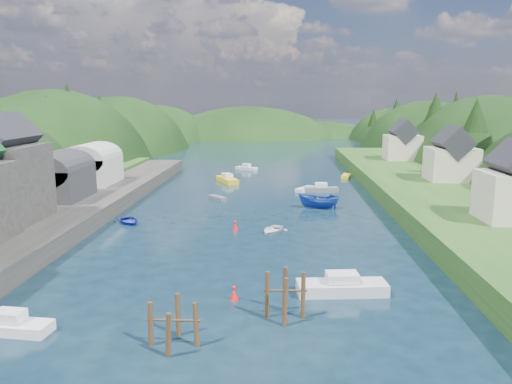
# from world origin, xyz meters

# --- Properties ---
(ground) EXTENTS (600.00, 600.00, 0.00)m
(ground) POSITION_xyz_m (0.00, 50.00, 0.00)
(ground) COLOR black
(ground) RESTS_ON ground
(hillside_left) EXTENTS (44.00, 245.56, 52.00)m
(hillside_left) POSITION_xyz_m (-45.00, 75.00, -8.03)
(hillside_left) COLOR black
(hillside_left) RESTS_ON ground
(hillside_right) EXTENTS (36.00, 245.56, 48.00)m
(hillside_right) POSITION_xyz_m (45.00, 75.00, -7.41)
(hillside_right) COLOR black
(hillside_right) RESTS_ON ground
(far_hills) EXTENTS (103.00, 68.00, 44.00)m
(far_hills) POSITION_xyz_m (1.22, 174.01, -10.80)
(far_hills) COLOR black
(far_hills) RESTS_ON ground
(hill_trees) EXTENTS (91.72, 148.28, 12.82)m
(hill_trees) POSITION_xyz_m (0.01, 65.71, 11.11)
(hill_trees) COLOR black
(hill_trees) RESTS_ON ground
(quay_left) EXTENTS (12.00, 110.00, 2.00)m
(quay_left) POSITION_xyz_m (-24.00, 20.00, 1.00)
(quay_left) COLOR #2D2B28
(quay_left) RESTS_ON ground
(boat_sheds) EXTENTS (7.00, 21.00, 7.50)m
(boat_sheds) POSITION_xyz_m (-26.00, 39.00, 5.27)
(boat_sheds) COLOR #2D2D30
(boat_sheds) RESTS_ON quay_left
(terrace_right) EXTENTS (16.00, 120.00, 2.40)m
(terrace_right) POSITION_xyz_m (25.00, 40.00, 1.20)
(terrace_right) COLOR #234719
(terrace_right) RESTS_ON ground
(right_bank_cottages) EXTENTS (9.00, 59.24, 8.41)m
(right_bank_cottages) POSITION_xyz_m (28.00, 48.33, 5.84)
(right_bank_cottages) COLOR beige
(right_bank_cottages) RESTS_ON terrace_right
(piling_cluster_near) EXTENTS (3.33, 3.10, 3.33)m
(piling_cluster_near) POSITION_xyz_m (-3.54, -1.53, 1.10)
(piling_cluster_near) COLOR #382314
(piling_cluster_near) RESTS_ON ground
(piling_cluster_far) EXTENTS (2.93, 2.76, 3.84)m
(piling_cluster_far) POSITION_xyz_m (3.20, 2.73, 1.35)
(piling_cluster_far) COLOR #382314
(piling_cluster_far) RESTS_ON ground
(channel_buoy_near) EXTENTS (0.70, 0.70, 1.10)m
(channel_buoy_near) POSITION_xyz_m (-0.54, 5.63, 0.48)
(channel_buoy_near) COLOR red
(channel_buoy_near) RESTS_ON ground
(channel_buoy_far) EXTENTS (0.70, 0.70, 1.10)m
(channel_buoy_far) POSITION_xyz_m (-2.26, 25.69, 0.48)
(channel_buoy_far) COLOR red
(channel_buoy_far) RESTS_ON ground
(moored_boats) EXTENTS (34.36, 93.20, 2.15)m
(moored_boats) POSITION_xyz_m (1.57, 28.51, 0.57)
(moored_boats) COLOR silver
(moored_boats) RESTS_ON ground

